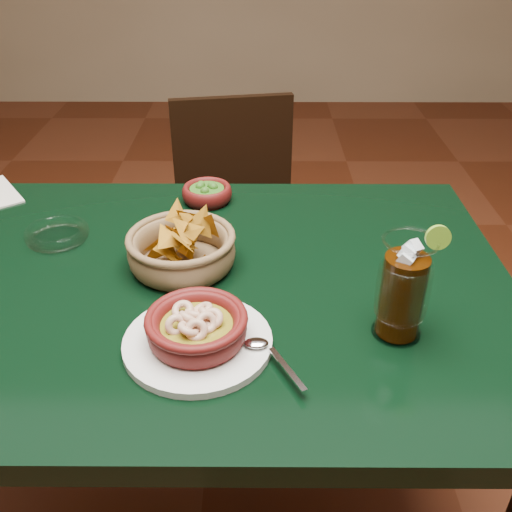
{
  "coord_description": "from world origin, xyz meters",
  "views": [
    {
      "loc": [
        0.14,
        -0.84,
        1.33
      ],
      "look_at": [
        0.14,
        -0.02,
        0.81
      ],
      "focal_mm": 40.0,
      "sensor_mm": 36.0,
      "label": 1
    }
  ],
  "objects_px": {
    "dining_chair": "(239,228)",
    "cola_drink": "(403,289)",
    "chip_basket": "(182,249)",
    "shrimp_plate": "(197,330)",
    "dining_table": "(182,321)"
  },
  "relations": [
    {
      "from": "dining_chair",
      "to": "chip_basket",
      "type": "xyz_separation_m",
      "value": [
        -0.08,
        -0.66,
        0.33
      ]
    },
    {
      "from": "shrimp_plate",
      "to": "dining_chair",
      "type": "bearing_deg",
      "value": 87.99
    },
    {
      "from": "dining_chair",
      "to": "cola_drink",
      "type": "height_order",
      "value": "cola_drink"
    },
    {
      "from": "dining_chair",
      "to": "dining_table",
      "type": "bearing_deg",
      "value": -96.8
    },
    {
      "from": "dining_table",
      "to": "chip_basket",
      "type": "height_order",
      "value": "chip_basket"
    },
    {
      "from": "dining_table",
      "to": "shrimp_plate",
      "type": "bearing_deg",
      "value": -73.72
    },
    {
      "from": "cola_drink",
      "to": "chip_basket",
      "type": "bearing_deg",
      "value": 152.04
    },
    {
      "from": "dining_table",
      "to": "cola_drink",
      "type": "height_order",
      "value": "cola_drink"
    },
    {
      "from": "shrimp_plate",
      "to": "chip_basket",
      "type": "relative_size",
      "value": 1.18
    },
    {
      "from": "dining_chair",
      "to": "chip_basket",
      "type": "relative_size",
      "value": 3.64
    },
    {
      "from": "shrimp_plate",
      "to": "cola_drink",
      "type": "distance_m",
      "value": 0.31
    },
    {
      "from": "shrimp_plate",
      "to": "chip_basket",
      "type": "height_order",
      "value": "chip_basket"
    },
    {
      "from": "chip_basket",
      "to": "dining_table",
      "type": "bearing_deg",
      "value": -96.0
    },
    {
      "from": "dining_chair",
      "to": "cola_drink",
      "type": "xyz_separation_m",
      "value": [
        0.28,
        -0.85,
        0.37
      ]
    },
    {
      "from": "dining_table",
      "to": "cola_drink",
      "type": "distance_m",
      "value": 0.43
    }
  ]
}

